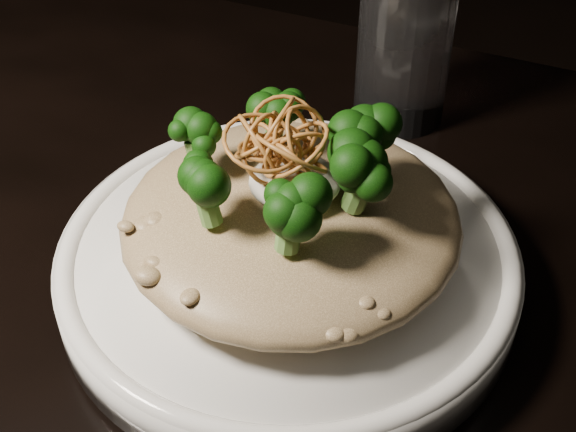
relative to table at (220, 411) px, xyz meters
The scene contains 7 objects.
table is the anchor object (origin of this frame).
plate 0.11m from the table, 64.55° to the left, with size 0.29×0.29×0.03m, color white.
risotto 0.15m from the table, 63.98° to the left, with size 0.20×0.20×0.04m, color brown.
broccoli 0.19m from the table, 66.62° to the left, with size 0.12×0.12×0.04m, color black, non-canonical shape.
cheese 0.18m from the table, 61.52° to the left, with size 0.05×0.05×0.01m, color silver.
shallots 0.20m from the table, 70.12° to the left, with size 0.05×0.05×0.03m, color brown, non-canonical shape.
drinking_glass 0.31m from the table, 83.73° to the left, with size 0.07×0.07×0.13m, color silver.
Camera 1 is at (0.17, -0.28, 1.11)m, focal length 50.00 mm.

